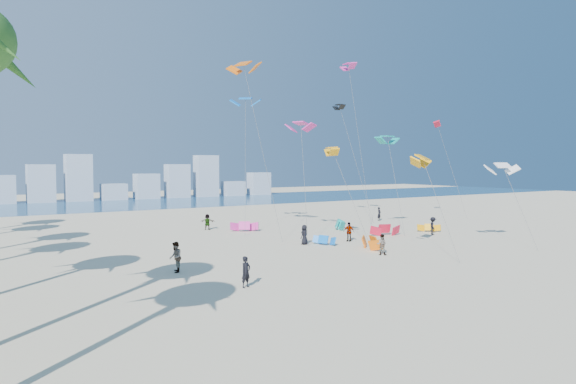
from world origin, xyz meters
TOP-DOWN VIEW (x-y plane):
  - ground at (0.00, 0.00)m, footprint 220.00×220.00m
  - ocean at (0.00, 72.00)m, footprint 220.00×220.00m
  - kitesurfer_near at (-6.23, 6.05)m, footprint 0.71×0.58m
  - kitesurfer_mid at (7.22, 9.83)m, footprint 0.91×0.94m
  - kitesurfers_far at (6.44, 19.19)m, footprint 32.36×20.11m
  - grounded_kites at (11.47, 19.49)m, footprint 17.84×18.16m
  - flying_kites at (12.69, 20.95)m, footprint 33.02×28.83m
  - distant_skyline at (-1.19, 82.00)m, footprint 85.00×3.00m

SIDE VIEW (x-z plane):
  - ground at x=0.00m, z-range 0.00..0.00m
  - ocean at x=0.00m, z-range 0.01..0.01m
  - grounded_kites at x=11.47m, z-range -0.04..0.93m
  - kitesurfer_mid at x=7.22m, z-range 0.00..1.53m
  - kitesurfer_near at x=-6.23m, z-range 0.00..1.70m
  - kitesurfers_far at x=6.44m, z-range -0.10..1.81m
  - distant_skyline at x=-1.19m, z-range -1.11..7.29m
  - flying_kites at x=12.69m, z-range 2.24..20.76m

